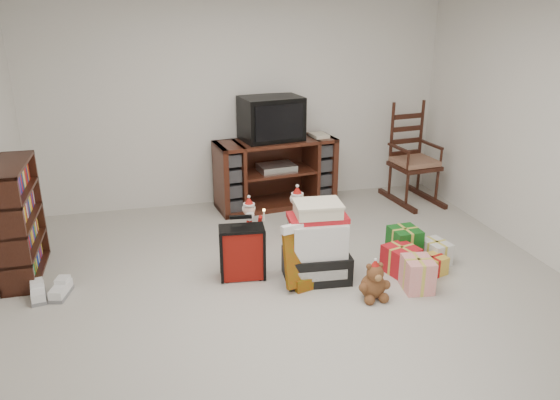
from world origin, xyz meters
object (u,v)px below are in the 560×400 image
object	(u,v)px
crt_television	(271,118)
mrs_claus_figurine	(249,228)
gift_pile	(317,247)
gift_cluster	(417,258)
teddy_bear	(373,283)
sneaker_pair	(50,292)
rocking_chair	(412,166)
tv_stand	(276,173)
red_suitcase	(242,252)
bookshelf	(18,223)
santa_figurine	(297,219)

from	to	relation	value
crt_television	mrs_claus_figurine	bearing A→B (deg)	-123.00
gift_pile	gift_cluster	bearing A→B (deg)	-0.37
teddy_bear	sneaker_pair	bearing A→B (deg)	165.53
rocking_chair	mrs_claus_figurine	world-z (taller)	rocking_chair
tv_stand	mrs_claus_figurine	size ratio (longest dim) A/B	2.73
gift_pile	teddy_bear	size ratio (longest dim) A/B	2.22
tv_stand	crt_television	size ratio (longest dim) A/B	1.96
red_suitcase	teddy_bear	xyz separation A→B (m)	(1.01, -0.63, -0.11)
bookshelf	mrs_claus_figurine	distance (m)	2.15
red_suitcase	mrs_claus_figurine	distance (m)	0.66
tv_stand	santa_figurine	distance (m)	1.06
gift_pile	bookshelf	bearing A→B (deg)	168.64
red_suitcase	crt_television	size ratio (longest dim) A/B	0.76
bookshelf	gift_cluster	bearing A→B (deg)	-13.27
gift_cluster	crt_television	size ratio (longest dim) A/B	1.07
mrs_claus_figurine	sneaker_pair	xyz separation A→B (m)	(-1.86, -0.58, -0.16)
gift_pile	sneaker_pair	bearing A→B (deg)	178.94
bookshelf	gift_cluster	distance (m)	3.66
rocking_chair	sneaker_pair	bearing A→B (deg)	-166.98
santa_figurine	sneaker_pair	xyz separation A→B (m)	(-2.39, -0.65, -0.18)
bookshelf	rocking_chair	size ratio (longest dim) A/B	0.84
sneaker_pair	crt_television	distance (m)	3.11
tv_stand	mrs_claus_figurine	bearing A→B (deg)	-123.58
sneaker_pair	tv_stand	bearing A→B (deg)	34.48
gift_pile	crt_television	xyz separation A→B (m)	(0.05, 1.97, 0.76)
santa_figurine	gift_cluster	size ratio (longest dim) A/B	0.72
crt_television	teddy_bear	bearing A→B (deg)	-91.92
gift_cluster	crt_television	world-z (taller)	crt_television
bookshelf	crt_television	world-z (taller)	crt_television
mrs_claus_figurine	gift_cluster	size ratio (longest dim) A/B	0.67
rocking_chair	gift_cluster	xyz separation A→B (m)	(-0.84, -1.80, -0.31)
rocking_chair	santa_figurine	distance (m)	1.93
teddy_bear	mrs_claus_figurine	distance (m)	1.51
crt_television	rocking_chair	bearing A→B (deg)	-17.50
gift_pile	mrs_claus_figurine	bearing A→B (deg)	124.17
gift_cluster	sneaker_pair	bearing A→B (deg)	174.35
rocking_chair	red_suitcase	bearing A→B (deg)	-154.62
rocking_chair	sneaker_pair	size ratio (longest dim) A/B	3.50
sneaker_pair	red_suitcase	bearing A→B (deg)	-2.53
sneaker_pair	crt_television	bearing A→B (deg)	35.55
gift_pile	santa_figurine	size ratio (longest dim) A/B	1.22
mrs_claus_figurine	sneaker_pair	size ratio (longest dim) A/B	1.51
santa_figurine	crt_television	bearing A→B (deg)	91.01
gift_pile	red_suitcase	size ratio (longest dim) A/B	1.24
rocking_chair	sneaker_pair	xyz separation A→B (m)	(-4.12, -1.48, -0.38)
bookshelf	tv_stand	bearing A→B (deg)	23.80
red_suitcase	sneaker_pair	bearing A→B (deg)	-176.07
tv_stand	santa_figurine	world-z (taller)	tv_stand
red_suitcase	mrs_claus_figurine	bearing A→B (deg)	79.16
rocking_chair	crt_television	bearing A→B (deg)	165.06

